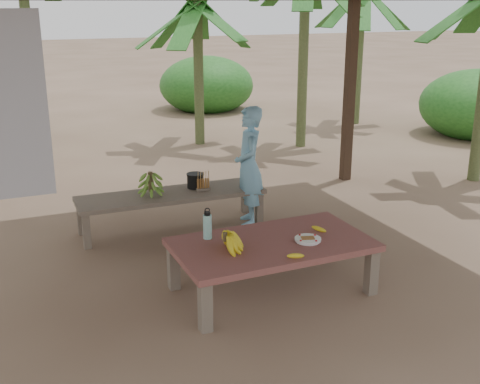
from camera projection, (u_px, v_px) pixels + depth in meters
name	position (u px, v px, depth m)	size (l,w,h in m)	color
ground	(233.00, 268.00, 6.14)	(80.00, 80.00, 0.00)	brown
work_table	(272.00, 248.00, 5.53)	(1.81, 1.03, 0.50)	brown
bench	(171.00, 197.00, 7.08)	(2.21, 0.65, 0.45)	brown
ripe_banana_bunch	(225.00, 241.00, 5.27)	(0.31, 0.27, 0.19)	yellow
plate	(308.00, 240.00, 5.51)	(0.24, 0.24, 0.04)	white
loose_banana_front	(296.00, 256.00, 5.14)	(0.04, 0.17, 0.04)	yellow
loose_banana_side	(319.00, 229.00, 5.75)	(0.04, 0.15, 0.04)	yellow
water_flask	(207.00, 226.00, 5.54)	(0.08, 0.08, 0.30)	#39B3A1
green_banana_stalk	(151.00, 183.00, 6.93)	(0.26, 0.26, 0.30)	#598C2D
cooking_pot	(195.00, 181.00, 7.24)	(0.20, 0.20, 0.17)	black
skewer_rack	(203.00, 181.00, 7.12)	(0.18, 0.08, 0.24)	#A57F47
woman	(249.00, 166.00, 7.17)	(0.53, 0.34, 1.44)	#72B3D7
banana_plant_n	(197.00, 18.00, 10.80)	(1.80, 1.80, 2.79)	#596638
banana_plant_far	(362.00, 3.00, 12.63)	(1.80, 1.80, 3.05)	#596638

